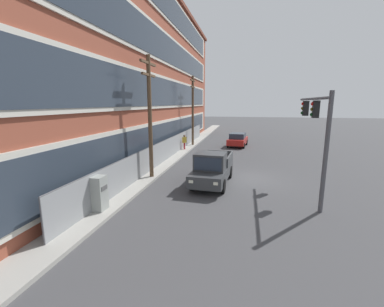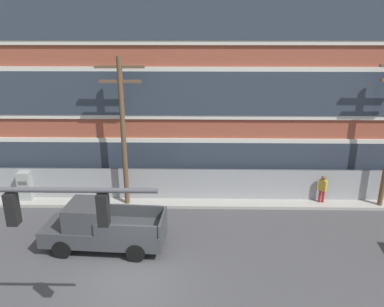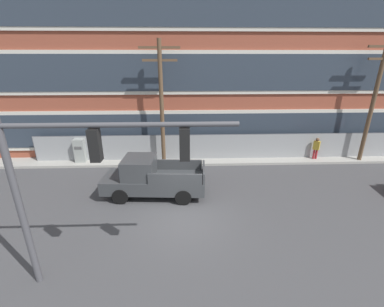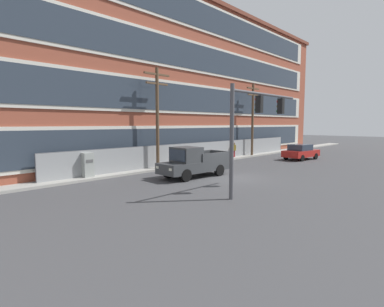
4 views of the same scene
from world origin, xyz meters
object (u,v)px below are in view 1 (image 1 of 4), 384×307
object	(u,v)px
sedan_red	(238,140)
electrical_cabinet	(99,195)
utility_pole_near_corner	(150,112)
pedestrian_near_cabinet	(184,142)
traffic_signal_mast	(317,123)
pickup_truck_dark_grey	(212,169)
utility_pole_midblock	(193,108)

from	to	relation	value
sedan_red	electrical_cabinet	bearing A→B (deg)	164.66
utility_pole_near_corner	pedestrian_near_cabinet	world-z (taller)	utility_pole_near_corner
traffic_signal_mast	utility_pole_near_corner	distance (m)	9.70
pickup_truck_dark_grey	sedan_red	world-z (taller)	pickup_truck_dark_grey
utility_pole_near_corner	pedestrian_near_cabinet	distance (m)	11.08
traffic_signal_mast	pedestrian_near_cabinet	world-z (taller)	traffic_signal_mast
utility_pole_midblock	utility_pole_near_corner	bearing A→B (deg)	-179.96
traffic_signal_mast	electrical_cabinet	world-z (taller)	traffic_signal_mast
pickup_truck_dark_grey	utility_pole_midblock	size ratio (longest dim) A/B	0.67
utility_pole_midblock	electrical_cabinet	size ratio (longest dim) A/B	4.56
sedan_red	utility_pole_midblock	distance (m)	6.37
traffic_signal_mast	sedan_red	xyz separation A→B (m)	(16.02, 4.41, -3.17)
sedan_red	pedestrian_near_cabinet	xyz separation A→B (m)	(-3.97, 5.44, 0.18)
sedan_red	pedestrian_near_cabinet	size ratio (longest dim) A/B	2.60
utility_pole_near_corner	sedan_red	bearing A→B (deg)	-19.59
sedan_red	electrical_cabinet	size ratio (longest dim) A/B	2.51
utility_pole_midblock	electrical_cabinet	bearing A→B (deg)	178.93
traffic_signal_mast	pedestrian_near_cabinet	distance (m)	15.85
utility_pole_near_corner	pedestrian_near_cabinet	size ratio (longest dim) A/B	4.67
pedestrian_near_cabinet	traffic_signal_mast	bearing A→B (deg)	-140.74
traffic_signal_mast	sedan_red	size ratio (longest dim) A/B	1.45
traffic_signal_mast	utility_pole_midblock	size ratio (longest dim) A/B	0.80
electrical_cabinet	sedan_red	bearing A→B (deg)	-15.34
utility_pole_midblock	pedestrian_near_cabinet	size ratio (longest dim) A/B	4.72
pickup_truck_dark_grey	electrical_cabinet	xyz separation A→B (m)	(-5.31, 4.48, -0.10)
sedan_red	utility_pole_midblock	world-z (taller)	utility_pole_midblock
traffic_signal_mast	electrical_cabinet	xyz separation A→B (m)	(-4.15, 9.94, -3.10)
utility_pole_near_corner	utility_pole_midblock	world-z (taller)	utility_pole_midblock
electrical_cabinet	traffic_signal_mast	bearing A→B (deg)	-67.35
electrical_cabinet	pedestrian_near_cabinet	size ratio (longest dim) A/B	1.04
sedan_red	electrical_cabinet	distance (m)	20.92
utility_pole_midblock	pickup_truck_dark_grey	bearing A→B (deg)	-163.54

